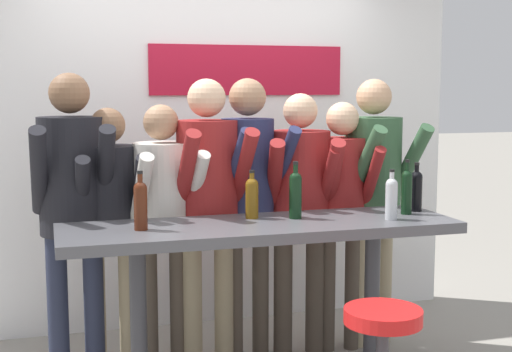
# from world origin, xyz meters

# --- Properties ---
(back_wall) EXTENTS (3.80, 0.12, 2.74)m
(back_wall) POSITION_xyz_m (0.00, 1.40, 1.37)
(back_wall) COLOR white
(back_wall) RESTS_ON ground_plane
(tasting_table) EXTENTS (2.20, 0.63, 1.00)m
(tasting_table) POSITION_xyz_m (-0.00, 0.00, 0.84)
(tasting_table) COLOR #4C4C51
(tasting_table) RESTS_ON ground_plane
(person_far_left) EXTENTS (0.46, 0.57, 1.82)m
(person_far_left) POSITION_xyz_m (-0.98, 0.59, 1.13)
(person_far_left) COLOR #23283D
(person_far_left) RESTS_ON ground_plane
(person_left) EXTENTS (0.42, 0.51, 1.62)m
(person_left) POSITION_xyz_m (-0.77, 0.60, 1.00)
(person_left) COLOR gray
(person_left) RESTS_ON ground_plane
(person_center_left) EXTENTS (0.45, 0.55, 1.64)m
(person_center_left) POSITION_xyz_m (-0.46, 0.53, 1.02)
(person_center_left) COLOR #473D33
(person_center_left) RESTS_ON ground_plane
(person_center) EXTENTS (0.47, 0.59, 1.79)m
(person_center) POSITION_xyz_m (-0.18, 0.51, 1.11)
(person_center) COLOR gray
(person_center) RESTS_ON ground_plane
(person_center_right) EXTENTS (0.46, 0.59, 1.80)m
(person_center_right) POSITION_xyz_m (0.09, 0.59, 1.13)
(person_center_right) COLOR #473D33
(person_center_right) RESTS_ON ground_plane
(person_right) EXTENTS (0.53, 0.62, 1.70)m
(person_right) POSITION_xyz_m (0.44, 0.57, 1.05)
(person_right) COLOR #473D33
(person_right) RESTS_ON ground_plane
(person_far_right) EXTENTS (0.39, 0.51, 1.65)m
(person_far_right) POSITION_xyz_m (0.71, 0.53, 1.03)
(person_far_right) COLOR #473D33
(person_far_right) RESTS_ON ground_plane
(person_rightmost) EXTENTS (0.51, 0.62, 1.79)m
(person_rightmost) POSITION_xyz_m (0.96, 0.58, 1.11)
(person_rightmost) COLOR gray
(person_rightmost) RESTS_ON ground_plane
(wine_bottle_0) EXTENTS (0.06, 0.06, 0.32)m
(wine_bottle_0) POSITION_xyz_m (0.90, 0.02, 1.14)
(wine_bottle_0) COLOR black
(wine_bottle_0) RESTS_ON tasting_table
(wine_bottle_1) EXTENTS (0.07, 0.07, 0.31)m
(wine_bottle_1) POSITION_xyz_m (-0.66, -0.01, 1.14)
(wine_bottle_1) COLOR #4C1E0F
(wine_bottle_1) RESTS_ON tasting_table
(wine_bottle_2) EXTENTS (0.07, 0.07, 0.28)m
(wine_bottle_2) POSITION_xyz_m (-0.01, 0.15, 1.12)
(wine_bottle_2) COLOR brown
(wine_bottle_2) RESTS_ON tasting_table
(wine_bottle_3) EXTENTS (0.07, 0.07, 0.33)m
(wine_bottle_3) POSITION_xyz_m (0.23, 0.08, 1.14)
(wine_bottle_3) COLOR black
(wine_bottle_3) RESTS_ON tasting_table
(wine_bottle_4) EXTENTS (0.07, 0.07, 0.30)m
(wine_bottle_4) POSITION_xyz_m (1.01, 0.10, 1.13)
(wine_bottle_4) COLOR black
(wine_bottle_4) RESTS_ON tasting_table
(wine_bottle_5) EXTENTS (0.07, 0.07, 0.29)m
(wine_bottle_5) POSITION_xyz_m (0.74, -0.11, 1.13)
(wine_bottle_5) COLOR #B7BCC1
(wine_bottle_5) RESTS_ON tasting_table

